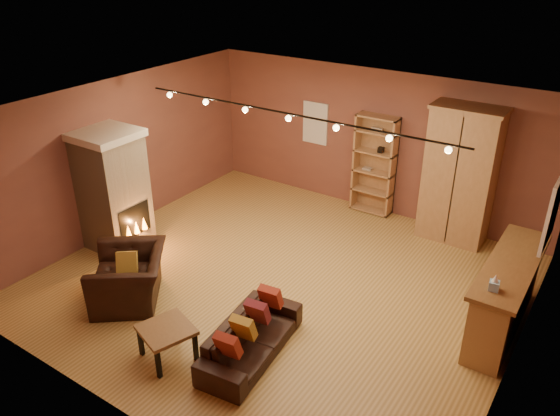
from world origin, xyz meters
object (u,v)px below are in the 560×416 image
Objects in this scene: bar_counter at (505,295)px; armchair at (128,270)px; coffee_table at (167,332)px; bookcase at (375,164)px; armoire at (460,175)px; loveseat at (251,332)px; fireplace at (113,190)px.

bar_counter is 1.58× the size of armchair.
armchair reaches higher than coffee_table.
armoire reaches higher than bookcase.
bar_counter is at bearing 77.93° from armchair.
bar_counter is 2.81× the size of coffee_table.
bookcase is 3.92m from bar_counter.
loveseat is (0.50, -4.76, -0.65)m from bookcase.
bookcase is at bearing -0.90° from loveseat.
bookcase is at bearing 86.19° from coffee_table.
bar_counter is (1.41, -2.17, -0.69)m from armoire.
armoire reaches higher than loveseat.
loveseat is at bearing -137.28° from bar_counter.
loveseat is 1.27× the size of armchair.
loveseat is at bearing -84.02° from bookcase.
bookcase is 4.83m from loveseat.
armchair is (-4.82, -2.41, -0.02)m from bar_counter.
coffee_table is (2.80, -1.67, -0.66)m from fireplace.
armoire reaches higher than fireplace.
bookcase is at bearing 142.31° from bar_counter.
coffee_table is at bearing -30.86° from fireplace.
armchair is (-1.74, -4.79, -0.48)m from bookcase.
loveseat is 1.08m from coffee_table.
coffee_table is at bearing -93.81° from bookcase.
bar_counter reaches higher than loveseat.
coffee_table is (-2.03, -5.21, -0.83)m from armoire.
armoire is at bearing -21.34° from loveseat.
armchair is at bearing -153.44° from bar_counter.
armoire is (1.67, -0.21, 0.23)m from bookcase.
bar_counter reaches higher than armchair.
bar_counter is 1.25× the size of loveseat.
armoire is 5.76m from armchair.
armoire is 5.65m from coffee_table.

